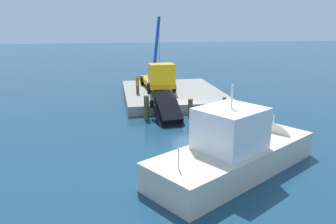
% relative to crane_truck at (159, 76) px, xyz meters
% --- Properties ---
extents(ground, '(200.00, 200.00, 0.00)m').
position_rel_crane_truck_xyz_m(ground, '(6.76, 1.32, -2.31)').
color(ground, navy).
extents(dock, '(12.77, 9.81, 0.86)m').
position_rel_crane_truck_xyz_m(dock, '(0.33, 1.32, -1.88)').
color(dock, gray).
rests_on(dock, ground).
extents(crane_truck, '(8.83, 3.16, 7.43)m').
position_rel_crane_truck_xyz_m(crane_truck, '(0.00, 0.00, 0.00)').
color(crane_truck, orange).
rests_on(crane_truck, dock).
extents(dock_worker, '(0.34, 0.34, 1.84)m').
position_rel_crane_truck_xyz_m(dock_worker, '(1.44, -2.33, -0.51)').
color(dock_worker, '#343434').
rests_on(dock_worker, dock).
extents(salvaged_car, '(4.53, 2.58, 3.30)m').
position_rel_crane_truck_xyz_m(salvaged_car, '(8.75, -0.50, -1.63)').
color(salvaged_car, black).
rests_on(salvaged_car, ground).
extents(moored_yacht, '(9.42, 12.10, 6.19)m').
position_rel_crane_truck_xyz_m(moored_yacht, '(17.28, 2.77, -1.70)').
color(moored_yacht, beige).
rests_on(moored_yacht, ground).
extents(piling_near, '(0.42, 0.42, 1.95)m').
position_rel_crane_truck_xyz_m(piling_near, '(7.50, -2.09, -1.33)').
color(piling_near, brown).
rests_on(piling_near, ground).
extents(piling_mid, '(0.40, 0.40, 1.59)m').
position_rel_crane_truck_xyz_m(piling_mid, '(7.66, 1.54, -1.52)').
color(piling_mid, brown).
rests_on(piling_mid, ground).
extents(piling_far, '(0.28, 0.28, 1.60)m').
position_rel_crane_truck_xyz_m(piling_far, '(7.67, 4.45, -1.51)').
color(piling_far, brown).
rests_on(piling_far, ground).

